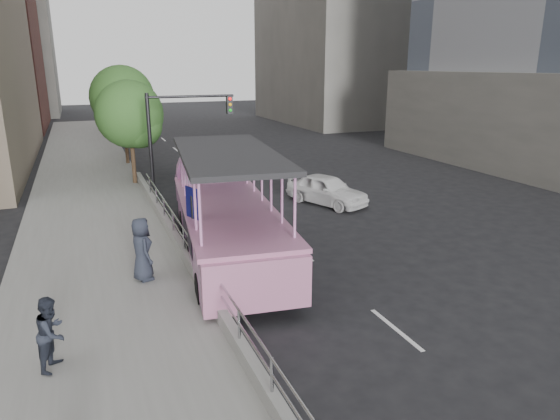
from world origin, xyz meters
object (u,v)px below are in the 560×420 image
Objects in this scene: traffic_signal at (175,129)px; street_tree_far at (124,100)px; duck_boat at (223,211)px; street_tree_near at (132,117)px; pedestrian_mid at (52,333)px; parking_sign at (193,223)px; pedestrian_far at (142,249)px; car at (327,190)px.

traffic_signal is 9.57m from street_tree_far.
duck_boat is 11.10m from street_tree_near.
parking_sign is (3.88, 4.07, 0.72)m from pedestrian_mid.
pedestrian_far is 0.65× the size of parking_sign.
duck_boat is 7.32× the size of pedestrian_mid.
pedestrian_far is 1.70m from parking_sign.
pedestrian_far is 19.40m from street_tree_far.
pedestrian_far is (2.30, 3.89, 0.15)m from pedestrian_mid.
duck_boat is at bearing -170.24° from car.
car is at bearing -26.82° from traffic_signal.
street_tree_near reaches higher than car.
car is at bearing 32.76° from duck_boat.
car is 10.00m from parking_sign.
street_tree_near reaches higher than parking_sign.
car is 15.35m from street_tree_far.
duck_boat is 7.42m from car.
pedestrian_far is (-9.33, -6.42, 0.54)m from car.
duck_boat is at bearing -63.74° from pedestrian_far.
street_tree_far is (-7.85, 12.69, 3.59)m from car.
pedestrian_mid is at bearing -101.89° from street_tree_near.
duck_boat is at bearing -84.39° from street_tree_far.
pedestrian_mid is 23.53m from street_tree_far.
street_tree_far reaches higher than pedestrian_far.
street_tree_near is (3.58, 17.00, 2.72)m from pedestrian_mid.
pedestrian_far is 0.37× the size of traffic_signal.
parking_sign is 0.56× the size of traffic_signal.
traffic_signal is 3.80m from street_tree_near.
street_tree_near is at bearing 117.26° from car.
pedestrian_mid is at bearing -130.62° from duck_boat.
street_tree_far is at bearing 95.61° from duck_boat.
pedestrian_far is at bearing -142.19° from duck_boat.
duck_boat is 4.02× the size of parking_sign.
parking_sign is 19.09m from street_tree_far.
parking_sign is at bearing -164.15° from car.
street_tree_near is at bearing 114.98° from traffic_signal.
traffic_signal reaches higher than pedestrian_far.
parking_sign is at bearing -95.14° from pedestrian_far.
duck_boat is 2.26× the size of traffic_signal.
pedestrian_far is 13.42m from street_tree_near.
street_tree_far is (1.48, 19.10, 3.06)m from pedestrian_far.
parking_sign is at bearing -97.75° from traffic_signal.
traffic_signal reaches higher than duck_boat.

